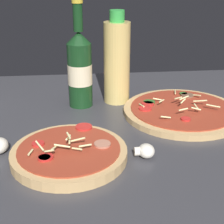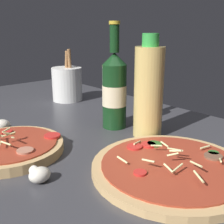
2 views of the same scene
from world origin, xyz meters
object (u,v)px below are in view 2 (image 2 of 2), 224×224
object	(u,v)px
pizza_near	(10,148)
pizza_far	(172,168)
beer_bottle	(114,90)
mushroom_right	(1,125)
utensil_crock	(67,83)
mushroom_left	(39,174)
oil_bottle	(149,91)

from	to	relation	value
pizza_near	pizza_far	bearing A→B (deg)	34.07
beer_bottle	mushroom_right	world-z (taller)	beer_bottle
beer_bottle	pizza_far	bearing A→B (deg)	-18.88
mushroom_right	utensil_crock	distance (cm)	34.09
pizza_near	beer_bottle	distance (cm)	28.79
mushroom_left	utensil_crock	size ratio (longest dim) A/B	0.22
oil_bottle	mushroom_right	bearing A→B (deg)	-136.01
oil_bottle	beer_bottle	bearing A→B (deg)	-168.29
mushroom_left	mushroom_right	distance (cm)	29.08
oil_bottle	mushroom_left	size ratio (longest dim) A/B	6.07
mushroom_right	mushroom_left	bearing A→B (deg)	-9.08
pizza_near	beer_bottle	world-z (taller)	beer_bottle
mushroom_left	beer_bottle	bearing A→B (deg)	113.00
pizza_far	utensil_crock	size ratio (longest dim) A/B	1.61
pizza_far	beer_bottle	xyz separation A→B (cm)	(-24.98, 8.54, 9.20)
mushroom_left	mushroom_right	bearing A→B (deg)	170.92
pizza_far	oil_bottle	xyz separation A→B (cm)	(-15.24, 10.56, 10.24)
oil_bottle	pizza_far	bearing A→B (deg)	-34.73
mushroom_left	utensil_crock	bearing A→B (deg)	141.89
oil_bottle	mushroom_left	world-z (taller)	oil_bottle
pizza_far	mushroom_left	size ratio (longest dim) A/B	7.36
pizza_far	utensil_crock	bearing A→B (deg)	165.29
mushroom_right	beer_bottle	bearing A→B (deg)	54.58
utensil_crock	mushroom_left	bearing A→B (deg)	-38.11
mushroom_left	mushroom_right	xyz separation A→B (cm)	(-28.72, 4.59, 0.19)
pizza_near	beer_bottle	xyz separation A→B (cm)	(2.68, 27.25, 8.90)
pizza_near	oil_bottle	size ratio (longest dim) A/B	0.93
beer_bottle	oil_bottle	world-z (taller)	beer_bottle
beer_bottle	utensil_crock	xyz separation A→B (cm)	(-32.20, 6.47, -3.94)
mushroom_right	oil_bottle	bearing A→B (deg)	43.99
beer_bottle	utensil_crock	size ratio (longest dim) A/B	1.47
mushroom_left	mushroom_right	size ratio (longest dim) A/B	0.88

